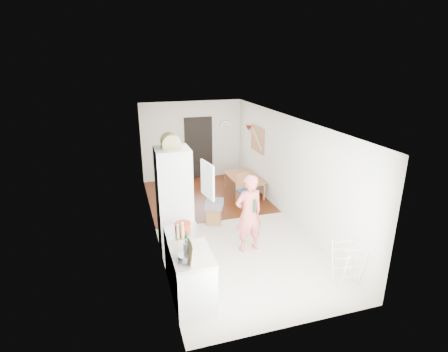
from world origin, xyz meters
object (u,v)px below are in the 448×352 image
person (249,207)px  stool (214,215)px  dining_chair (245,191)px  drying_rack (348,264)px  dining_table (245,186)px

person → stool: person is taller
stool → dining_chair: bearing=34.0°
drying_rack → stool: bearing=124.9°
dining_table → dining_chair: bearing=159.4°
person → dining_chair: person is taller
dining_chair → drying_rack: bearing=-91.3°
dining_chair → stool: dining_chair is taller
dining_chair → stool: 1.29m
dining_table → stool: dining_table is taller
dining_table → dining_chair: dining_chair is taller
dining_table → stool: 2.11m
dining_table → drying_rack: 4.55m
dining_table → drying_rack: drying_rack is taller
dining_chair → drying_rack: 3.69m
person → stool: bearing=-82.8°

